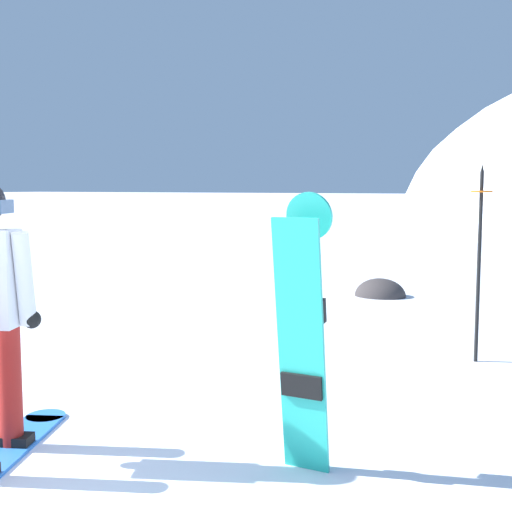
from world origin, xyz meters
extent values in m
cylinder|color=blue|center=(-0.72, 1.27, 0.01)|extent=(0.28, 0.28, 0.02)
cube|color=black|center=(-0.51, 0.77, 0.05)|extent=(0.29, 0.22, 0.06)
cylinder|color=maroon|center=(-0.51, 0.77, 0.43)|extent=(0.15, 0.15, 0.82)
cylinder|color=silver|center=(-0.21, 0.63, 1.13)|extent=(0.16, 0.20, 0.57)
sphere|color=black|center=(-0.21, 0.67, 0.88)|extent=(0.11, 0.11, 0.11)
cube|color=navy|center=(-0.30, 0.59, 1.56)|extent=(0.09, 0.17, 0.08)
cube|color=#23B7A3|center=(1.30, 1.24, 0.75)|extent=(0.28, 0.23, 1.51)
cylinder|color=#23B7A3|center=(1.30, 1.34, 1.51)|extent=(0.28, 0.06, 0.28)
cube|color=black|center=(1.30, 1.27, 0.97)|extent=(0.25, 0.09, 0.15)
cube|color=black|center=(1.30, 1.27, 0.53)|extent=(0.25, 0.09, 0.15)
cylinder|color=black|center=(1.80, 4.34, 0.90)|extent=(0.04, 0.04, 1.81)
cylinder|color=orange|center=(1.80, 4.34, 1.63)|extent=(0.20, 0.20, 0.02)
cone|color=black|center=(1.80, 4.34, 1.85)|extent=(0.04, 0.04, 0.08)
ellipsoid|color=#383333|center=(-0.13, 7.64, 0.00)|extent=(0.79, 0.67, 0.55)
camera|label=1|loc=(2.78, -2.20, 1.68)|focal=46.72mm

